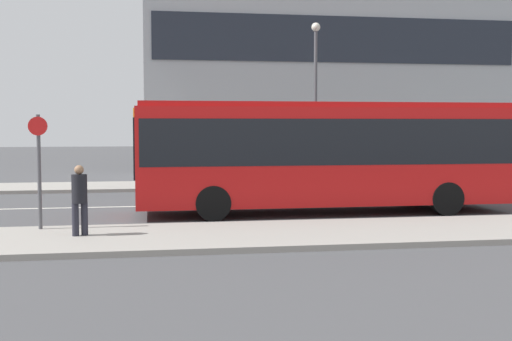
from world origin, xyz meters
The scene contains 9 objects.
ground_plane centered at (0.00, 0.00, 0.00)m, with size 120.00×120.00×0.00m, color #444447.
sidewalk_near centered at (0.00, -6.25, 0.07)m, with size 44.00×3.50×0.13m.
sidewalk_far centered at (0.00, 6.25, 0.07)m, with size 44.00×3.50×0.13m.
lane_centerline centered at (0.00, 0.00, 0.00)m, with size 41.80×0.16×0.01m.
city_bus centered at (3.05, -2.32, 1.86)m, with size 10.87×2.54×3.23m.
parked_car_0 centered at (11.26, 3.36, 0.64)m, with size 4.42×1.86×1.35m.
pedestrian_near_stop centered at (-3.51, -6.04, 1.01)m, with size 0.34×0.34×1.57m.
bus_stop_sign centered at (-4.54, -4.95, 1.71)m, with size 0.44×0.12×2.70m.
street_lamp centered at (4.74, 5.11, 4.19)m, with size 0.36×0.36×6.62m.
Camera 1 is at (-1.93, -20.58, 2.57)m, focal length 45.00 mm.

